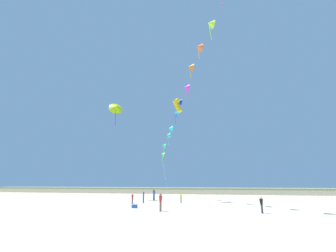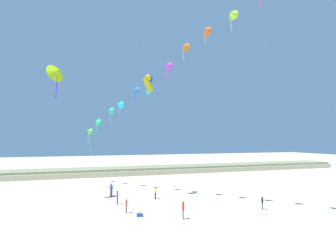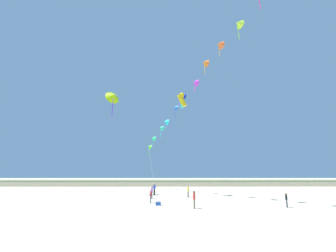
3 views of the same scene
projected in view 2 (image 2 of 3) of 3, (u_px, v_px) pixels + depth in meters
The scene contains 12 objects.
ground_plane at pixel (177, 240), 22.81m from camera, with size 240.00×240.00×0.00m, color beige.
dune_ridge at pixel (102, 172), 64.15m from camera, with size 120.00×8.60×1.47m.
person_near_left at pixel (262, 202), 32.80m from camera, with size 0.42×0.43×1.50m.
person_near_right at pixel (155, 192), 38.57m from camera, with size 0.22×0.58×1.65m.
person_mid_center at pixel (183, 209), 28.84m from camera, with size 0.27×0.60×1.74m.
person_far_left at pixel (111, 189), 40.23m from camera, with size 0.58×0.36×1.76m.
person_far_right at pixel (126, 205), 31.19m from camera, with size 0.21×0.54×1.55m.
person_far_center at pixel (117, 196), 35.44m from camera, with size 0.22×0.57×1.63m.
kite_banner_string at pixel (158, 72), 39.80m from camera, with size 16.24×34.06×24.40m.
large_kite_low_lead at pixel (57, 72), 37.39m from camera, with size 2.94×2.81×4.66m.
large_kite_mid_trail at pixel (148, 84), 40.21m from camera, with size 1.64×0.97×2.84m.
beach_cooler at pixel (140, 214), 29.82m from camera, with size 0.58×0.41×0.46m.
Camera 2 is at (-8.44, -21.59, 7.73)m, focal length 32.00 mm.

